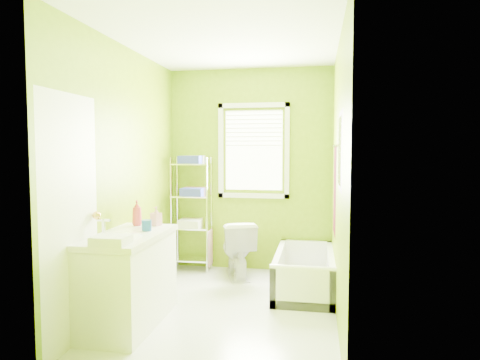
% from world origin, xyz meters
% --- Properties ---
extents(ground, '(2.90, 2.90, 0.00)m').
position_xyz_m(ground, '(0.00, 0.00, 0.00)').
color(ground, silver).
rests_on(ground, ground).
extents(room_envelope, '(2.14, 2.94, 2.62)m').
position_xyz_m(room_envelope, '(0.00, 0.00, 1.55)').
color(room_envelope, '#6B8C06').
rests_on(room_envelope, ground).
extents(window, '(0.92, 0.05, 1.22)m').
position_xyz_m(window, '(0.05, 1.42, 1.61)').
color(window, white).
rests_on(window, ground).
extents(door, '(0.09, 0.80, 2.00)m').
position_xyz_m(door, '(-1.04, -1.00, 1.00)').
color(door, white).
rests_on(door, ground).
extents(right_wall_decor, '(0.04, 1.48, 1.17)m').
position_xyz_m(right_wall_decor, '(1.04, -0.02, 1.32)').
color(right_wall_decor, '#40070D').
rests_on(right_wall_decor, ground).
extents(bathtub, '(0.64, 1.37, 0.44)m').
position_xyz_m(bathtub, '(0.73, 0.70, 0.14)').
color(bathtub, white).
rests_on(bathtub, ground).
extents(toilet, '(0.60, 0.78, 0.70)m').
position_xyz_m(toilet, '(-0.10, 1.06, 0.35)').
color(toilet, white).
rests_on(toilet, ground).
extents(vanity, '(0.56, 1.09, 1.07)m').
position_xyz_m(vanity, '(-0.78, -0.53, 0.44)').
color(vanity, white).
rests_on(vanity, ground).
extents(wire_shelf_unit, '(0.51, 0.40, 1.49)m').
position_xyz_m(wire_shelf_unit, '(-0.72, 1.29, 0.90)').
color(wire_shelf_unit, silver).
rests_on(wire_shelf_unit, ground).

